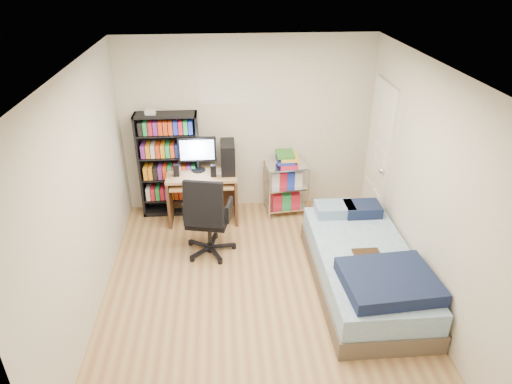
{
  "coord_description": "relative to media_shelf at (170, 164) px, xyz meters",
  "views": [
    {
      "loc": [
        -0.35,
        -4.1,
        3.44
      ],
      "look_at": [
        0.01,
        0.4,
        1.04
      ],
      "focal_mm": 32.0,
      "sensor_mm": 36.0,
      "label": 1
    }
  ],
  "objects": [
    {
      "name": "room",
      "position": [
        1.11,
        -1.84,
        0.47
      ],
      "size": [
        3.58,
        4.08,
        2.58
      ],
      "color": "tan",
      "rests_on": "ground"
    },
    {
      "name": "media_shelf",
      "position": [
        0.0,
        0.0,
        0.0
      ],
      "size": [
        0.85,
        0.28,
        1.57
      ],
      "color": "black",
      "rests_on": "room"
    },
    {
      "name": "computer_desk",
      "position": [
        0.55,
        -0.19,
        -0.12
      ],
      "size": [
        0.96,
        0.56,
        1.21
      ],
      "color": "tan",
      "rests_on": "room"
    },
    {
      "name": "office_chair",
      "position": [
        0.54,
        -1.1,
        -0.43
      ],
      "size": [
        0.78,
        0.78,
        1.1
      ],
      "rotation": [
        0.0,
        0.0,
        -0.22
      ],
      "color": "black",
      "rests_on": "room"
    },
    {
      "name": "wire_cart",
      "position": [
        1.65,
        -0.13,
        -0.16
      ],
      "size": [
        0.62,
        0.48,
        0.94
      ],
      "rotation": [
        0.0,
        0.0,
        0.1
      ],
      "color": "silver",
      "rests_on": "room"
    },
    {
      "name": "bed",
      "position": [
        2.31,
        -1.91,
        -0.51
      ],
      "size": [
        1.07,
        2.13,
        0.61
      ],
      "color": "brown",
      "rests_on": "room"
    },
    {
      "name": "door",
      "position": [
        2.83,
        -0.49,
        0.22
      ],
      "size": [
        0.12,
        0.8,
        2.0
      ],
      "color": "silver",
      "rests_on": "room"
    }
  ]
}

